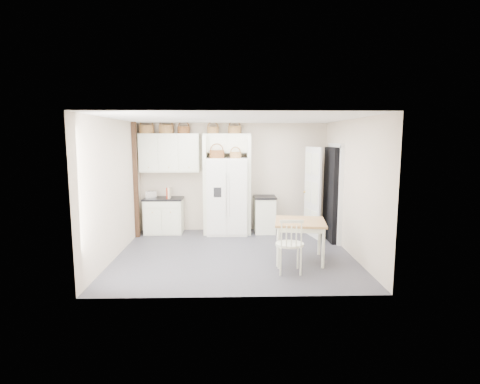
{
  "coord_description": "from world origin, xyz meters",
  "views": [
    {
      "loc": [
        -0.08,
        -7.05,
        2.23
      ],
      "look_at": [
        0.12,
        0.4,
        1.17
      ],
      "focal_mm": 28.0,
      "sensor_mm": 36.0,
      "label": 1
    }
  ],
  "objects": [
    {
      "name": "cookbook_cream",
      "position": [
        -1.5,
        1.62,
        0.98
      ],
      "size": [
        0.05,
        0.18,
        0.26
      ],
      "primitive_type": "cube",
      "rotation": [
        0.0,
        0.0,
        -0.07
      ],
      "color": "beige",
      "rests_on": "counter_left"
    },
    {
      "name": "base_cab_right",
      "position": [
        0.75,
        1.7,
        0.42
      ],
      "size": [
        0.48,
        0.57,
        0.84
      ],
      "primitive_type": "cube",
      "color": "white",
      "rests_on": "floor"
    },
    {
      "name": "bridge_cabinet",
      "position": [
        -0.15,
        1.83,
        2.12
      ],
      "size": [
        1.12,
        0.34,
        0.45
      ],
      "primitive_type": "cube",
      "color": "white",
      "rests_on": "wall_back"
    },
    {
      "name": "wall_back",
      "position": [
        0.0,
        2.0,
        1.3
      ],
      "size": [
        4.5,
        0.0,
        4.5
      ],
      "primitive_type": "plane",
      "rotation": [
        1.57,
        0.0,
        0.0
      ],
      "color": "beige",
      "rests_on": "floor"
    },
    {
      "name": "windsor_chair",
      "position": [
        0.91,
        -1.02,
        0.48
      ],
      "size": [
        0.49,
        0.44,
        0.97
      ],
      "primitive_type": "cube",
      "rotation": [
        0.0,
        0.0,
        -0.03
      ],
      "color": "white",
      "rests_on": "floor"
    },
    {
      "name": "basket_bridge_a",
      "position": [
        -0.48,
        1.83,
        2.43
      ],
      "size": [
        0.27,
        0.27,
        0.15
      ],
      "primitive_type": "cylinder",
      "color": "brown",
      "rests_on": "bridge_cabinet"
    },
    {
      "name": "floor",
      "position": [
        0.0,
        0.0,
        0.0
      ],
      "size": [
        4.5,
        4.5,
        0.0
      ],
      "primitive_type": "plane",
      "color": "#3B3A41",
      "rests_on": "ground"
    },
    {
      "name": "wall_right",
      "position": [
        2.25,
        0.0,
        1.3
      ],
      "size": [
        0.0,
        4.0,
        4.0
      ],
      "primitive_type": "plane",
      "rotation": [
        1.57,
        0.0,
        -1.57
      ],
      "color": "beige",
      "rests_on": "floor"
    },
    {
      "name": "basket_fridge_b",
      "position": [
        0.05,
        1.55,
        1.86
      ],
      "size": [
        0.26,
        0.26,
        0.14
      ],
      "primitive_type": "cylinder",
      "color": "brown",
      "rests_on": "refrigerator"
    },
    {
      "name": "refrigerator",
      "position": [
        -0.15,
        1.65,
        0.9
      ],
      "size": [
        0.93,
        0.75,
        1.79
      ],
      "primitive_type": "cube",
      "color": "white",
      "rests_on": "floor"
    },
    {
      "name": "ceiling",
      "position": [
        0.0,
        0.0,
        2.6
      ],
      "size": [
        4.5,
        4.5,
        0.0
      ],
      "primitive_type": "plane",
      "color": "white",
      "rests_on": "wall_back"
    },
    {
      "name": "fridge_panel_right",
      "position": [
        0.36,
        1.7,
        1.15
      ],
      "size": [
        0.08,
        0.6,
        2.3
      ],
      "primitive_type": "cube",
      "color": "white",
      "rests_on": "floor"
    },
    {
      "name": "counter_right",
      "position": [
        0.75,
        1.7,
        0.86
      ],
      "size": [
        0.51,
        0.61,
        0.04
      ],
      "primitive_type": "cube",
      "color": "black",
      "rests_on": "base_cab_right"
    },
    {
      "name": "fridge_panel_left",
      "position": [
        -0.66,
        1.7,
        1.15
      ],
      "size": [
        0.08,
        0.6,
        2.3
      ],
      "primitive_type": "cube",
      "color": "white",
      "rests_on": "floor"
    },
    {
      "name": "basket_upper_a",
      "position": [
        -2.02,
        1.83,
        2.45
      ],
      "size": [
        0.34,
        0.34,
        0.19
      ],
      "primitive_type": "cylinder",
      "color": "brown",
      "rests_on": "upper_cabinet"
    },
    {
      "name": "wall_left",
      "position": [
        -2.25,
        0.0,
        1.3
      ],
      "size": [
        0.0,
        4.0,
        4.0
      ],
      "primitive_type": "plane",
      "rotation": [
        1.57,
        0.0,
        1.57
      ],
      "color": "beige",
      "rests_on": "floor"
    },
    {
      "name": "dining_table",
      "position": [
        1.2,
        -0.4,
        0.37
      ],
      "size": [
        1.02,
        1.02,
        0.75
      ],
      "primitive_type": "cube",
      "rotation": [
        0.0,
        0.0,
        -0.15
      ],
      "color": "#A4793A",
      "rests_on": "floor"
    },
    {
      "name": "basket_fridge_a",
      "position": [
        -0.38,
        1.55,
        1.88
      ],
      "size": [
        0.34,
        0.34,
        0.18
      ],
      "primitive_type": "cylinder",
      "color": "#613112",
      "rests_on": "refrigerator"
    },
    {
      "name": "door_slab",
      "position": [
        1.8,
        1.33,
        1.02
      ],
      "size": [
        0.21,
        0.79,
        2.05
      ],
      "primitive_type": "cube",
      "rotation": [
        0.0,
        0.0,
        -1.36
      ],
      "color": "white",
      "rests_on": "floor"
    },
    {
      "name": "basket_upper_b",
      "position": [
        -1.57,
        1.83,
        2.45
      ],
      "size": [
        0.34,
        0.34,
        0.2
      ],
      "primitive_type": "cylinder",
      "color": "brown",
      "rests_on": "upper_cabinet"
    },
    {
      "name": "counter_left",
      "position": [
        -1.65,
        1.7,
        0.83
      ],
      "size": [
        0.91,
        0.59,
        0.04
      ],
      "primitive_type": "cube",
      "color": "black",
      "rests_on": "base_cab_left"
    },
    {
      "name": "cookbook_red",
      "position": [
        -1.55,
        1.62,
        0.97
      ],
      "size": [
        0.06,
        0.17,
        0.25
      ],
      "primitive_type": "cube",
      "rotation": [
        0.0,
        0.0,
        0.14
      ],
      "color": "maroon",
      "rests_on": "counter_left"
    },
    {
      "name": "toaster",
      "position": [
        -1.94,
        1.67,
        0.93
      ],
      "size": [
        0.27,
        0.2,
        0.17
      ],
      "primitive_type": "cube",
      "rotation": [
        0.0,
        0.0,
        0.25
      ],
      "color": "silver",
      "rests_on": "counter_left"
    },
    {
      "name": "basket_upper_c",
      "position": [
        -1.16,
        1.83,
        2.43
      ],
      "size": [
        0.28,
        0.28,
        0.16
      ],
      "primitive_type": "cylinder",
      "color": "#613112",
      "rests_on": "upper_cabinet"
    },
    {
      "name": "doorway_void",
      "position": [
        2.16,
        1.0,
        1.02
      ],
      "size": [
        0.18,
        0.85,
        2.05
      ],
      "primitive_type": "cube",
      "color": "black",
      "rests_on": "floor"
    },
    {
      "name": "base_cab_left",
      "position": [
        -1.65,
        1.7,
        0.41
      ],
      "size": [
        0.88,
        0.55,
        0.81
      ],
      "primitive_type": "cube",
      "color": "white",
      "rests_on": "floor"
    },
    {
      "name": "upper_cabinet",
      "position": [
        -1.5,
        1.83,
        1.9
      ],
      "size": [
        1.4,
        0.34,
        0.9
      ],
      "primitive_type": "cube",
      "color": "white",
      "rests_on": "wall_back"
    },
    {
      "name": "basket_bridge_b",
      "position": [
        0.03,
        1.83,
        2.44
      ],
      "size": [
        0.3,
        0.3,
        0.17
      ],
      "primitive_type": "cylinder",
      "color": "brown",
      "rests_on": "bridge_cabinet"
    },
    {
      "name": "trim_post",
      "position": [
        -2.2,
        1.35,
        1.3
      ],
      "size": [
        0.09,
        0.09,
        2.6
      ],
      "primitive_type": "cube",
      "color": "#412417",
      "rests_on": "floor"
    }
  ]
}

